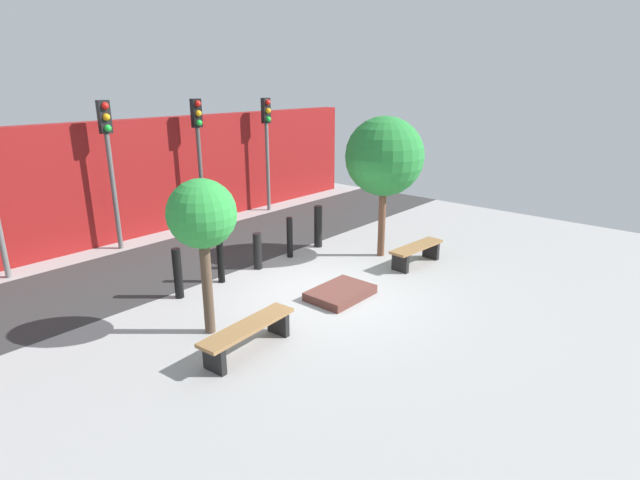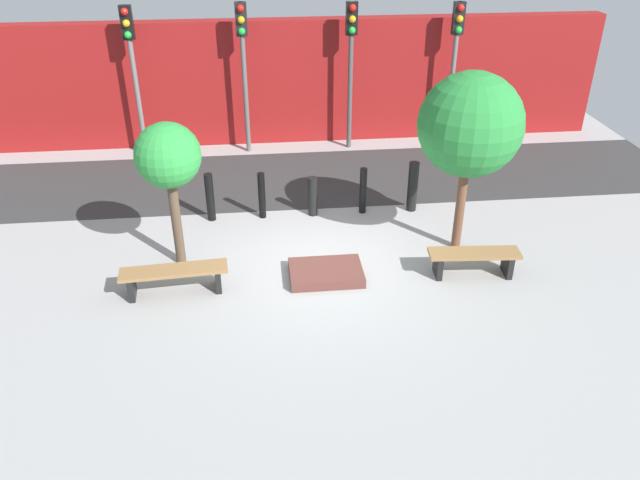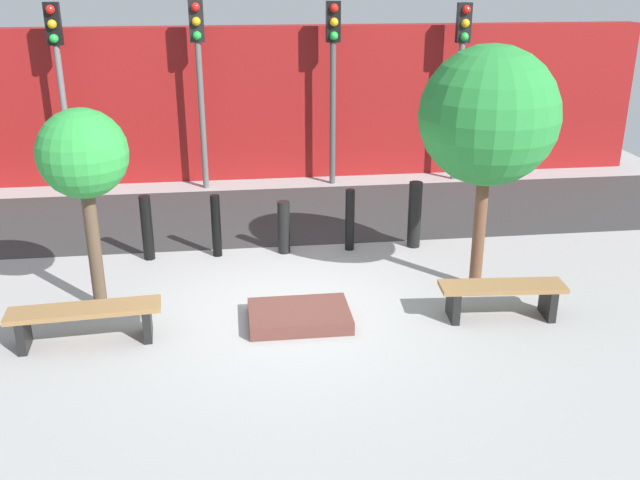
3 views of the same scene
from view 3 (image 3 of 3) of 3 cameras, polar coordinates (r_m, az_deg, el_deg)
ground_plane at (r=9.60m, az=-1.87°, el=-5.61°), size 18.00×18.00×0.00m
road_strip at (r=13.24m, az=-3.52°, el=2.05°), size 18.00×3.25×0.01m
building_facade at (r=15.45m, az=-4.36°, el=10.85°), size 16.20×0.50×3.18m
bench_left at (r=9.11m, az=-18.28°, el=-5.91°), size 1.83×0.55×0.47m
bench_right at (r=9.55m, az=14.33°, el=-4.22°), size 1.64×0.54×0.48m
planter_bed at (r=9.25m, az=-1.67°, el=-6.10°), size 1.30×0.91×0.17m
tree_behind_left_bench at (r=9.45m, az=-18.43°, el=6.32°), size 1.14×1.14×2.69m
tree_behind_right_bench at (r=9.79m, az=13.36°, el=9.57°), size 1.86×1.86×3.40m
bollard_far_left at (r=11.36m, az=-13.67°, el=0.95°), size 0.17×0.17×1.03m
bollard_left at (r=11.29m, az=-8.31°, el=1.13°), size 0.15×0.15×1.00m
bollard_center at (r=11.34m, az=-2.91°, el=1.02°), size 0.20×0.20×0.85m
bollard_right at (r=11.44m, az=2.40°, el=1.62°), size 0.15×0.15×1.01m
bollard_far_right at (r=11.64m, az=7.58°, el=2.02°), size 0.21×0.21×1.09m
traffic_light_west at (r=14.87m, az=-20.20°, el=13.01°), size 0.28×0.27×3.69m
traffic_light_mid_west at (r=14.53m, az=-9.67°, el=13.88°), size 0.28×0.27×3.72m
traffic_light_mid_east at (r=14.67m, az=1.05°, el=14.14°), size 0.28×0.27×3.68m
traffic_light_east at (r=15.28m, az=11.25°, el=13.92°), size 0.28×0.27×3.64m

